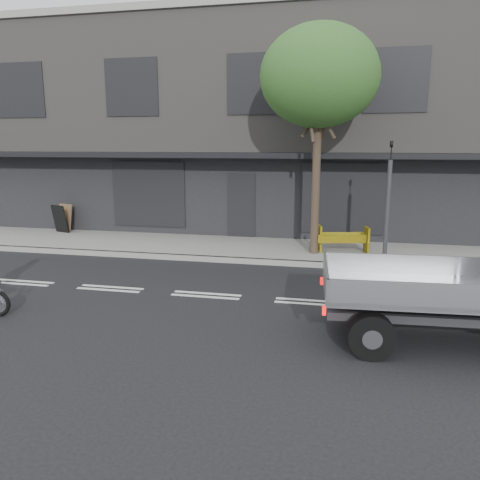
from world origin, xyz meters
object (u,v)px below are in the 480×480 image
at_px(traffic_light_pole, 387,210).
at_px(construction_barrier, 343,240).
at_px(sandwich_board, 60,219).
at_px(street_tree, 319,77).

distance_m(traffic_light_pole, construction_barrier, 1.83).
relative_size(traffic_light_pole, construction_barrier, 2.31).
distance_m(construction_barrier, sandwich_board, 10.45).
height_order(street_tree, construction_barrier, street_tree).
bearing_deg(street_tree, construction_barrier, 5.70).
height_order(traffic_light_pole, sandwich_board, traffic_light_pole).
relative_size(street_tree, sandwich_board, 6.46).
relative_size(traffic_light_pole, sandwich_board, 3.35).
distance_m(street_tree, sandwich_board, 10.66).
distance_m(traffic_light_pole, sandwich_board, 11.77).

